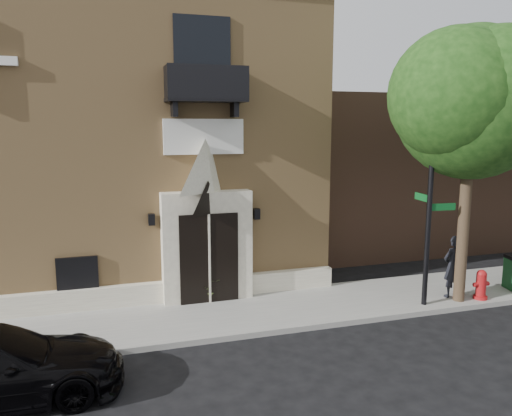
{
  "coord_description": "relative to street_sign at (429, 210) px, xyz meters",
  "views": [
    {
      "loc": [
        -3.8,
        -11.17,
        5.2
      ],
      "look_at": [
        0.26,
        2.0,
        2.93
      ],
      "focal_mm": 35.0,
      "sensor_mm": 36.0,
      "label": 1
    }
  ],
  "objects": [
    {
      "name": "planter",
      "position": [
        -5.81,
        2.13,
        -2.42
      ],
      "size": [
        0.64,
        0.57,
        0.66
      ],
      "primitive_type": "imported",
      "rotation": [
        0.0,
        0.0,
        0.09
      ],
      "color": "#566E32",
      "rests_on": "sidewalk"
    },
    {
      "name": "fire_hydrant",
      "position": [
        1.85,
        -0.12,
        -2.31
      ],
      "size": [
        0.5,
        0.4,
        0.89
      ],
      "color": "#A41316",
      "rests_on": "sidewalk"
    },
    {
      "name": "street_tree_left",
      "position": [
        1.17,
        -0.14,
        2.97
      ],
      "size": [
        4.97,
        4.38,
        7.77
      ],
      "color": "#38281C",
      "rests_on": "sidewalk"
    },
    {
      "name": "street_sign",
      "position": [
        0.0,
        0.0,
        0.0
      ],
      "size": [
        0.87,
        0.9,
        5.45
      ],
      "rotation": [
        0.0,
        0.0,
        -0.11
      ],
      "color": "black",
      "rests_on": "sidewalk"
    },
    {
      "name": "pedestrian_near",
      "position": [
        1.15,
        0.29,
        -1.81
      ],
      "size": [
        0.71,
        0.5,
        1.87
      ],
      "primitive_type": "imported",
      "rotation": [
        0.0,
        0.0,
        3.22
      ],
      "color": "black",
      "rests_on": "sidewalk"
    },
    {
      "name": "neighbour_building",
      "position": [
        7.15,
        8.51,
        0.3
      ],
      "size": [
        18.0,
        8.0,
        6.4
      ],
      "primitive_type": "cube",
      "color": "brown",
      "rests_on": "ground"
    },
    {
      "name": "ground",
      "position": [
        -4.85,
        -0.49,
        -2.9
      ],
      "size": [
        120.0,
        120.0,
        0.0
      ],
      "primitive_type": "plane",
      "color": "black",
      "rests_on": "ground"
    },
    {
      "name": "sidewalk",
      "position": [
        -3.85,
        1.01,
        -2.82
      ],
      "size": [
        42.0,
        3.0,
        0.15
      ],
      "primitive_type": "cube",
      "color": "gray",
      "rests_on": "ground"
    },
    {
      "name": "church",
      "position": [
        -7.84,
        7.46,
        1.74
      ],
      "size": [
        12.2,
        11.01,
        9.3
      ],
      "color": "tan",
      "rests_on": "ground"
    }
  ]
}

